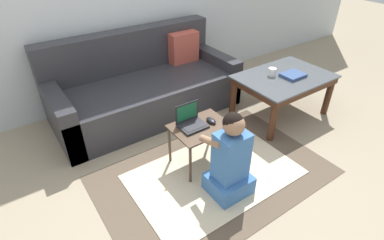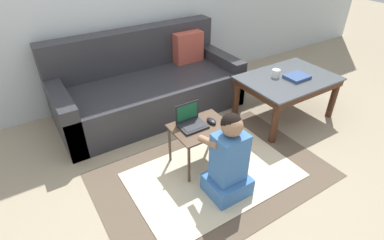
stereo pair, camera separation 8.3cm
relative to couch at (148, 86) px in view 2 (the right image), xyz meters
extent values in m
plane|color=gray|center=(-0.14, -1.12, -0.29)|extent=(16.00, 16.00, 0.00)
cube|color=brown|center=(-0.02, -1.34, -0.29)|extent=(1.97, 1.27, 0.01)
cube|color=beige|center=(-0.02, -1.34, -0.28)|extent=(1.42, 0.91, 0.00)
cube|color=#2D2D33|center=(-0.01, -0.06, -0.09)|extent=(2.04, 0.93, 0.41)
cube|color=#2D2D33|center=(-0.01, 0.30, 0.35)|extent=(2.04, 0.20, 0.46)
cube|color=#2D2D33|center=(-0.95, -0.06, -0.02)|extent=(0.16, 0.93, 0.54)
cube|color=#2D2D33|center=(0.93, -0.06, -0.02)|extent=(0.16, 0.93, 0.54)
cube|color=#B24C3D|center=(0.63, 0.13, 0.30)|extent=(0.36, 0.14, 0.36)
cube|color=#4C5156|center=(1.21, -0.96, 0.18)|extent=(1.00, 0.70, 0.02)
cube|color=#422314|center=(1.21, -0.96, 0.13)|extent=(0.96, 0.67, 0.07)
cylinder|color=#422314|center=(0.76, -1.25, -0.06)|extent=(0.07, 0.07, 0.46)
cylinder|color=#422314|center=(1.66, -1.25, -0.06)|extent=(0.07, 0.07, 0.46)
cylinder|color=#422314|center=(0.76, -0.67, -0.06)|extent=(0.07, 0.07, 0.46)
cylinder|color=#422314|center=(1.66, -0.67, -0.06)|extent=(0.07, 0.07, 0.46)
cube|color=#4C3828|center=(-0.02, -1.13, 0.10)|extent=(0.49, 0.38, 0.02)
cylinder|color=#4C3828|center=(-0.25, -1.29, -0.10)|extent=(0.02, 0.02, 0.38)
cylinder|color=#4C3828|center=(0.20, -1.29, -0.10)|extent=(0.02, 0.02, 0.38)
cylinder|color=#4C3828|center=(-0.25, -0.96, -0.10)|extent=(0.02, 0.02, 0.38)
cylinder|color=#4C3828|center=(0.20, -0.96, -0.10)|extent=(0.02, 0.02, 0.38)
cube|color=#232328|center=(-0.09, -1.09, 0.12)|extent=(0.23, 0.18, 0.02)
cube|color=#28282D|center=(-0.09, -1.11, 0.13)|extent=(0.19, 0.11, 0.00)
cube|color=#232328|center=(-0.09, -1.01, 0.21)|extent=(0.23, 0.01, 0.17)
cube|color=#196038|center=(-0.09, -1.01, 0.21)|extent=(0.20, 0.00, 0.14)
ellipsoid|color=black|center=(0.09, -1.12, 0.12)|extent=(0.06, 0.11, 0.03)
cube|color=#3D70B2|center=(-0.04, -1.55, -0.21)|extent=(0.32, 0.30, 0.16)
cube|color=#3D70B2|center=(-0.04, -1.55, 0.08)|extent=(0.24, 0.19, 0.42)
sphere|color=#9E7556|center=(-0.04, -1.55, 0.37)|extent=(0.16, 0.16, 0.16)
sphere|color=black|center=(-0.04, -1.54, 0.38)|extent=(0.16, 0.16, 0.16)
cylinder|color=#9E7556|center=(-0.16, -1.43, 0.20)|extent=(0.06, 0.24, 0.13)
cylinder|color=#9E7556|center=(0.07, -1.43, 0.20)|extent=(0.06, 0.24, 0.13)
cylinder|color=white|center=(1.10, -0.87, 0.23)|extent=(0.08, 0.08, 0.08)
cube|color=#334C7F|center=(1.27, -1.02, 0.20)|extent=(0.24, 0.19, 0.03)
camera|label=1|loc=(-1.28, -2.81, 1.56)|focal=28.00mm
camera|label=2|loc=(-1.21, -2.86, 1.56)|focal=28.00mm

